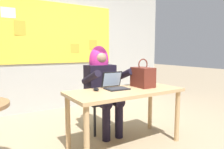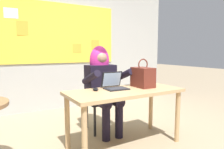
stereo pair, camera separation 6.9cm
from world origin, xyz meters
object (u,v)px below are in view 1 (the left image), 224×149
person_costumed (102,81)px  computer_mouse (96,89)px  laptop (115,85)px  chair_at_desk (99,95)px  desk_main (126,97)px  handbag (143,77)px

person_costumed → computer_mouse: bearing=-35.3°
person_costumed → computer_mouse: person_costumed is taller
laptop → chair_at_desk: bearing=87.0°
laptop → desk_main: bearing=-59.6°
chair_at_desk → laptop: (-0.05, -0.55, 0.24)m
desk_main → chair_at_desk: chair_at_desk is taller
chair_at_desk → person_costumed: person_costumed is taller
desk_main → computer_mouse: 0.38m
desk_main → person_costumed: person_costumed is taller
desk_main → person_costumed: (-0.03, 0.55, 0.13)m
desk_main → computer_mouse: bearing=158.4°
desk_main → handbag: size_ratio=3.83×
chair_at_desk → laptop: size_ratio=3.16×
chair_at_desk → computer_mouse: size_ratio=8.84×
person_costumed → computer_mouse: (-0.31, -0.42, -0.02)m
desk_main → handbag: handbag is taller
laptop → computer_mouse: (-0.27, 0.00, -0.03)m
desk_main → laptop: size_ratio=4.98×
chair_at_desk → laptop: laptop is taller
desk_main → laptop: (-0.07, 0.13, 0.14)m
handbag → desk_main: bearing=-170.4°
computer_mouse → handbag: 0.67m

